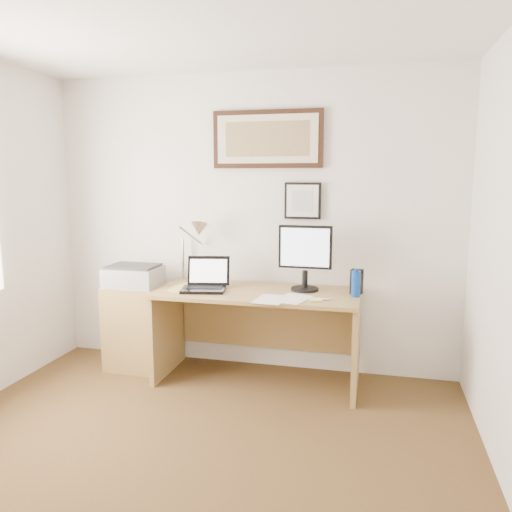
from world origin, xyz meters
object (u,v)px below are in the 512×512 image
(side_cabinet, at_px, (138,327))
(book, at_px, (175,287))
(lcd_monitor, at_px, (305,255))
(water_bottle, at_px, (356,284))
(printer, at_px, (134,276))
(desk, at_px, (260,317))
(laptop, at_px, (205,283))

(side_cabinet, bearing_deg, book, -15.59)
(side_cabinet, bearing_deg, lcd_monitor, 2.39)
(water_bottle, height_order, lcd_monitor, lcd_monitor)
(side_cabinet, relative_size, printer, 1.66)
(desk, bearing_deg, side_cabinet, -178.11)
(water_bottle, height_order, laptop, laptop)
(book, height_order, printer, printer)
(printer, bearing_deg, book, -11.83)
(lcd_monitor, bearing_deg, printer, -176.64)
(desk, relative_size, laptop, 4.21)
(printer, bearing_deg, side_cabinet, 62.33)
(desk, relative_size, lcd_monitor, 3.08)
(desk, relative_size, printer, 3.64)
(water_bottle, distance_m, book, 1.44)
(water_bottle, bearing_deg, side_cabinet, 178.52)
(side_cabinet, xyz_separation_m, book, (0.40, -0.11, 0.40))
(lcd_monitor, relative_size, printer, 1.18)
(book, relative_size, laptop, 0.78)
(side_cabinet, height_order, printer, printer)
(water_bottle, height_order, printer, water_bottle)
(desk, distance_m, printer, 1.13)
(water_bottle, relative_size, book, 0.65)
(desk, xyz_separation_m, laptop, (-0.42, -0.14, 0.29))
(book, xyz_separation_m, desk, (0.67, 0.15, -0.25))
(side_cabinet, relative_size, lcd_monitor, 1.40)
(side_cabinet, relative_size, desk, 0.46)
(water_bottle, distance_m, desk, 0.84)
(book, xyz_separation_m, lcd_monitor, (1.03, 0.17, 0.28))
(book, relative_size, desk, 0.19)
(book, bearing_deg, laptop, 2.28)
(laptop, bearing_deg, desk, 18.19)
(laptop, height_order, printer, laptop)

